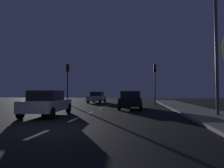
# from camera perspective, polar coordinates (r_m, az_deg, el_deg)

# --- Properties ---
(ground_plane) EXTENTS (80.00, 80.00, 0.00)m
(ground_plane) POSITION_cam_1_polar(r_m,az_deg,el_deg) (15.08, -5.45, -7.79)
(ground_plane) COLOR black
(sidewalk_curb_right) EXTENTS (3.00, 40.00, 0.15)m
(sidewalk_curb_right) POSITION_cam_1_polar(r_m,az_deg,el_deg) (15.27, 23.40, -7.25)
(sidewalk_curb_right) COLOR gray
(sidewalk_curb_right) RESTS_ON ground_plane
(lane_stripe_nearest) EXTENTS (0.16, 1.60, 0.01)m
(lane_stripe_nearest) POSITION_cam_1_polar(r_m,az_deg,el_deg) (7.39, -20.20, -13.23)
(lane_stripe_nearest) COLOR silver
(lane_stripe_nearest) RESTS_ON ground_plane
(lane_stripe_second) EXTENTS (0.16, 1.60, 0.01)m
(lane_stripe_second) POSITION_cam_1_polar(r_m,az_deg,el_deg) (10.86, -10.72, -9.82)
(lane_stripe_second) COLOR silver
(lane_stripe_second) RESTS_ON ground_plane
(lane_stripe_third) EXTENTS (0.16, 1.60, 0.01)m
(lane_stripe_third) POSITION_cam_1_polar(r_m,az_deg,el_deg) (14.50, -5.99, -7.98)
(lane_stripe_third) COLOR silver
(lane_stripe_third) RESTS_ON ground_plane
(lane_stripe_fourth) EXTENTS (0.16, 1.60, 0.01)m
(lane_stripe_fourth) POSITION_cam_1_polar(r_m,az_deg,el_deg) (18.20, -3.19, -6.86)
(lane_stripe_fourth) COLOR silver
(lane_stripe_fourth) RESTS_ON ground_plane
(lane_stripe_fifth) EXTENTS (0.16, 1.60, 0.01)m
(lane_stripe_fifth) POSITION_cam_1_polar(r_m,az_deg,el_deg) (21.94, -1.34, -6.11)
(lane_stripe_fifth) COLOR silver
(lane_stripe_fifth) RESTS_ON ground_plane
(lane_stripe_sixth) EXTENTS (0.16, 1.60, 0.01)m
(lane_stripe_sixth) POSITION_cam_1_polar(r_m,az_deg,el_deg) (25.70, -0.04, -5.58)
(lane_stripe_sixth) COLOR silver
(lane_stripe_sixth) RESTS_ON ground_plane
(lane_stripe_seventh) EXTENTS (0.16, 1.60, 0.01)m
(lane_stripe_seventh) POSITION_cam_1_polar(r_m,az_deg,el_deg) (29.46, 0.93, -5.18)
(lane_stripe_seventh) COLOR silver
(lane_stripe_seventh) RESTS_ON ground_plane
(traffic_signal_left) EXTENTS (0.32, 0.38, 4.85)m
(traffic_signal_left) POSITION_cam_1_polar(r_m,az_deg,el_deg) (25.00, -12.39, 2.19)
(traffic_signal_left) COLOR #2D2D30
(traffic_signal_left) RESTS_ON ground_plane
(traffic_signal_right) EXTENTS (0.32, 0.38, 4.64)m
(traffic_signal_right) POSITION_cam_1_polar(r_m,az_deg,el_deg) (23.58, 11.96, 2.13)
(traffic_signal_right) COLOR #4C4C51
(traffic_signal_right) RESTS_ON ground_plane
(car_stopped_ahead) EXTENTS (1.96, 4.56, 1.53)m
(car_stopped_ahead) POSITION_cam_1_polar(r_m,az_deg,el_deg) (17.71, 5.25, -4.48)
(car_stopped_ahead) COLOR black
(car_stopped_ahead) RESTS_ON ground_plane
(car_adjacent_lane) EXTENTS (2.20, 4.51, 1.53)m
(car_adjacent_lane) POSITION_cam_1_polar(r_m,az_deg,el_deg) (13.08, -17.74, -5.10)
(car_adjacent_lane) COLOR silver
(car_adjacent_lane) RESTS_ON ground_plane
(car_oncoming_far) EXTENTS (2.08, 3.92, 1.54)m
(car_oncoming_far) POSITION_cam_1_polar(r_m,az_deg,el_deg) (28.10, -4.29, -3.73)
(car_oncoming_far) COLOR beige
(car_oncoming_far) RESTS_ON ground_plane
(street_lamp_right) EXTENTS (2.01, 0.36, 7.92)m
(street_lamp_right) POSITION_cam_1_polar(r_m,az_deg,el_deg) (13.33, 26.01, 12.23)
(street_lamp_right) COLOR #4C4C51
(street_lamp_right) RESTS_ON ground_plane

